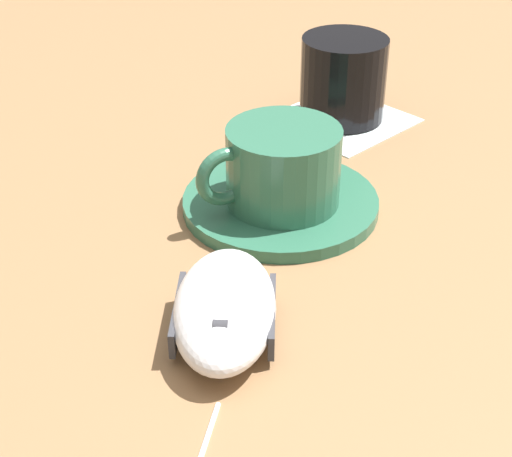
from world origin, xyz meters
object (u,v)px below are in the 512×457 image
(computer_mouse, at_px, (225,308))
(drinking_glass, at_px, (343,78))
(saucer, at_px, (280,203))
(coffee_cup, at_px, (281,166))

(computer_mouse, relative_size, drinking_glass, 1.64)
(computer_mouse, bearing_deg, saucer, -124.95)
(computer_mouse, xyz_separation_m, drinking_glass, (-0.21, -0.27, 0.02))
(coffee_cup, distance_m, drinking_glass, 0.19)
(coffee_cup, relative_size, computer_mouse, 0.87)
(computer_mouse, distance_m, drinking_glass, 0.34)
(saucer, xyz_separation_m, drinking_glass, (-0.12, -0.14, 0.04))
(saucer, relative_size, coffee_cup, 1.33)
(saucer, relative_size, drinking_glass, 1.91)
(saucer, xyz_separation_m, coffee_cup, (0.00, 0.01, 0.04))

